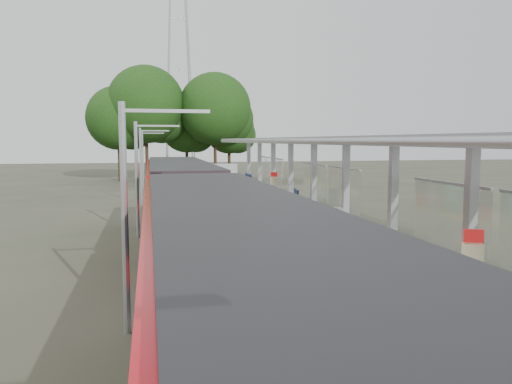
# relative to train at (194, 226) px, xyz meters

# --- Properties ---
(trackbed) EXTENTS (3.00, 70.00, 0.24)m
(trackbed) POSITION_rel_train_xyz_m (-0.00, 10.50, -1.93)
(trackbed) COLOR #59544C
(trackbed) RESTS_ON ground
(platform) EXTENTS (6.00, 50.00, 1.00)m
(platform) POSITION_rel_train_xyz_m (4.50, 10.50, -1.55)
(platform) COLOR gray
(platform) RESTS_ON ground
(tactile_strip) EXTENTS (0.60, 50.00, 0.02)m
(tactile_strip) POSITION_rel_train_xyz_m (1.95, 10.50, -1.04)
(tactile_strip) COLOR yellow
(tactile_strip) RESTS_ON platform
(end_fence) EXTENTS (6.00, 0.10, 1.20)m
(end_fence) POSITION_rel_train_xyz_m (4.50, 35.45, -0.45)
(end_fence) COLOR #9EA0A5
(end_fence) RESTS_ON platform
(train) EXTENTS (2.74, 27.60, 3.62)m
(train) POSITION_rel_train_xyz_m (0.00, 0.00, 0.00)
(train) COLOR black
(train) RESTS_ON ground
(canopy) EXTENTS (3.27, 38.00, 3.66)m
(canopy) POSITION_rel_train_xyz_m (6.11, 6.69, 2.15)
(canopy) COLOR #9EA0A5
(canopy) RESTS_ON platform
(pylon) EXTENTS (8.00, 4.00, 38.00)m
(pylon) POSITION_rel_train_xyz_m (3.50, 63.50, 16.95)
(pylon) COLOR #9EA0A5
(pylon) RESTS_ON ground
(tree_cluster) EXTENTS (19.26, 11.05, 12.78)m
(tree_cluster) POSITION_rel_train_xyz_m (1.73, 43.53, 5.49)
(tree_cluster) COLOR #382316
(tree_cluster) RESTS_ON ground
(catenary_masts) EXTENTS (2.08, 48.16, 5.40)m
(catenary_masts) POSITION_rel_train_xyz_m (-1.72, 9.50, 0.86)
(catenary_masts) COLOR #9EA0A5
(catenary_masts) RESTS_ON ground
(bench_mid) EXTENTS (0.69, 1.55, 1.02)m
(bench_mid) POSITION_rel_train_xyz_m (6.30, 10.36, -0.51)
(bench_mid) COLOR #0D1A43
(bench_mid) RESTS_ON platform
(bench_far) EXTENTS (0.60, 1.52, 1.01)m
(bench_far) POSITION_rel_train_xyz_m (6.21, 22.67, -0.52)
(bench_far) COLOR #0D1A43
(bench_far) RESTS_ON platform
(info_pillar_near) EXTENTS (0.41, 0.41, 1.83)m
(info_pillar_near) POSITION_rel_train_xyz_m (4.82, -5.96, -0.26)
(info_pillar_near) COLOR beige
(info_pillar_near) RESTS_ON platform
(info_pillar_far) EXTENTS (0.41, 0.41, 1.80)m
(info_pillar_far) POSITION_rel_train_xyz_m (5.45, 12.10, -0.27)
(info_pillar_far) COLOR beige
(info_pillar_far) RESTS_ON platform
(litter_bin) EXTENTS (0.54, 0.54, 0.84)m
(litter_bin) POSITION_rel_train_xyz_m (6.20, 4.48, -0.63)
(litter_bin) COLOR #9EA0A5
(litter_bin) RESTS_ON platform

